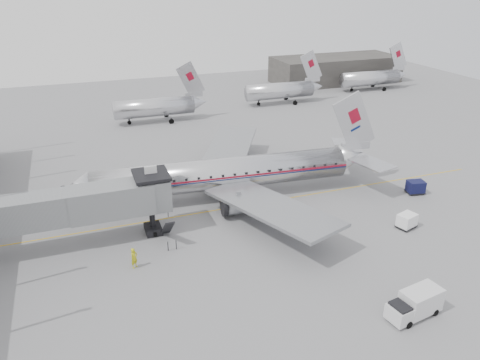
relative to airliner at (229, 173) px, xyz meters
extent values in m
plane|color=slate|center=(-0.74, -8.94, -2.96)|extent=(160.00, 160.00, 0.00)
cube|color=#363331|center=(44.26, 51.06, 0.04)|extent=(30.00, 12.00, 6.00)
cube|color=gold|center=(2.26, -2.94, -2.95)|extent=(60.00, 0.15, 0.01)
cube|color=slate|center=(-22.74, -5.34, 1.34)|extent=(12.00, 2.80, 3.00)
cube|color=slate|center=(-13.74, -5.34, 1.34)|extent=(8.00, 3.00, 3.10)
cube|color=slate|center=(-9.74, -4.94, 1.34)|extent=(3.20, 3.60, 3.20)
cube|color=black|center=(-9.74, -4.94, 3.24)|extent=(3.40, 3.80, 0.30)
cube|color=white|center=(-9.74, -4.94, 3.74)|extent=(1.20, 0.15, 0.80)
cylinder|color=black|center=(-10.04, -5.34, -1.56)|extent=(0.56, 0.56, 2.80)
cube|color=black|center=(-10.04, -5.34, -2.61)|extent=(1.60, 2.20, 0.70)
cylinder|color=black|center=(-10.04, -6.34, -2.66)|extent=(0.30, 0.60, 0.60)
cylinder|color=black|center=(-10.04, -4.34, -2.66)|extent=(0.30, 0.60, 0.60)
cube|color=black|center=(-8.94, -7.64, -1.46)|extent=(0.90, 3.20, 2.90)
cylinder|color=silver|center=(-2.74, 33.06, -0.36)|extent=(14.00, 3.20, 3.20)
cube|color=silver|center=(4.06, 33.06, 4.04)|extent=(5.17, 0.26, 6.52)
cylinder|color=black|center=(-7.24, 33.06, -2.46)|extent=(0.24, 0.24, 1.00)
cylinder|color=silver|center=(23.26, 37.06, -0.36)|extent=(14.00, 3.20, 3.20)
cube|color=silver|center=(30.06, 37.06, 4.04)|extent=(5.17, 0.26, 6.52)
cylinder|color=black|center=(18.76, 37.06, -2.46)|extent=(0.24, 0.24, 1.00)
cylinder|color=silver|center=(47.26, 41.06, -0.36)|extent=(14.00, 3.20, 3.20)
cube|color=silver|center=(54.06, 41.06, 4.04)|extent=(5.17, 0.26, 6.52)
cylinder|color=black|center=(42.76, 41.06, -2.46)|extent=(0.24, 0.24, 1.00)
cylinder|color=silver|center=(-0.74, 0.06, 0.01)|extent=(29.84, 6.12, 3.66)
cone|color=silver|center=(-16.98, 1.42, 0.01)|extent=(3.26, 3.89, 3.66)
cone|color=silver|center=(15.80, -1.32, 0.40)|extent=(4.23, 3.79, 3.47)
cube|color=maroon|center=(-0.74, 0.06, 0.26)|extent=(29.85, 6.17, 0.18)
cube|color=#091A54|center=(-0.74, 0.06, 0.03)|extent=(29.85, 6.17, 0.10)
cube|color=silver|center=(15.51, -1.30, 4.95)|extent=(6.07, 0.80, 7.59)
cube|color=gray|center=(2.96, 8.68, -0.29)|extent=(12.37, 16.47, 1.17)
cube|color=gray|center=(1.47, -9.05, -0.29)|extent=(10.33, 16.71, 1.17)
cylinder|color=gray|center=(0.18, 5.14, -1.52)|extent=(3.52, 2.35, 2.07)
cylinder|color=gray|center=(-0.68, -5.10, -1.52)|extent=(3.52, 2.35, 2.07)
cylinder|color=black|center=(-14.52, 1.22, -2.31)|extent=(0.20, 0.20, 1.28)
cylinder|color=black|center=(1.44, 2.46, -2.26)|extent=(0.26, 0.26, 1.38)
cylinder|color=black|center=(1.44, 2.46, -2.51)|extent=(1.01, 0.43, 0.99)
cylinder|color=black|center=(1.02, -2.66, -2.26)|extent=(0.26, 0.26, 1.38)
cylinder|color=black|center=(1.02, -2.66, -2.51)|extent=(1.01, 0.43, 0.99)
cube|color=silver|center=(7.22, -24.85, -1.74)|extent=(3.48, 2.29, 1.89)
cube|color=silver|center=(5.00, -25.21, -2.10)|extent=(1.69, 1.91, 1.26)
cube|color=black|center=(5.00, -25.21, -1.56)|extent=(1.31, 1.68, 0.54)
cylinder|color=black|center=(5.40, -25.97, -2.67)|extent=(0.60, 0.31, 0.57)
cylinder|color=black|center=(5.14, -24.37, -2.67)|extent=(0.60, 0.31, 0.57)
cylinder|color=black|center=(8.24, -25.51, -2.67)|extent=(0.60, 0.31, 0.57)
cylinder|color=black|center=(7.98, -23.91, -2.67)|extent=(0.60, 0.31, 0.57)
cube|color=#0D0F35|center=(21.26, -6.94, -2.04)|extent=(2.16, 1.78, 1.35)
cube|color=black|center=(21.26, -6.94, -2.76)|extent=(2.28, 1.89, 0.12)
cylinder|color=black|center=(20.40, -7.37, -2.81)|extent=(0.31, 0.17, 0.29)
cylinder|color=black|center=(21.91, -7.65, -2.81)|extent=(0.31, 0.17, 0.29)
cylinder|color=black|center=(20.61, -6.23, -2.81)|extent=(0.31, 0.17, 0.29)
cylinder|color=black|center=(22.13, -6.51, -2.81)|extent=(0.31, 0.17, 0.29)
cube|color=white|center=(14.94, -13.41, -2.07)|extent=(2.20, 1.90, 1.31)
cube|color=black|center=(14.94, -13.41, -2.77)|extent=(2.32, 2.01, 0.11)
cylinder|color=black|center=(14.39, -14.17, -2.82)|extent=(0.30, 0.19, 0.28)
cylinder|color=black|center=(15.82, -13.73, -2.82)|extent=(0.30, 0.19, 0.28)
cylinder|color=black|center=(14.06, -13.10, -2.82)|extent=(0.30, 0.19, 0.28)
cylinder|color=black|center=(15.48, -12.66, -2.82)|extent=(0.30, 0.19, 0.28)
imported|color=gold|center=(-12.74, -11.02, -1.97)|extent=(0.86, 0.82, 1.98)
camera|label=1|loc=(-15.87, -47.50, 21.49)|focal=35.00mm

